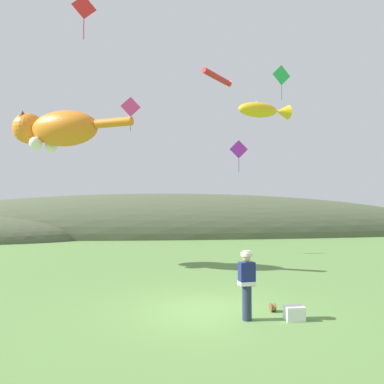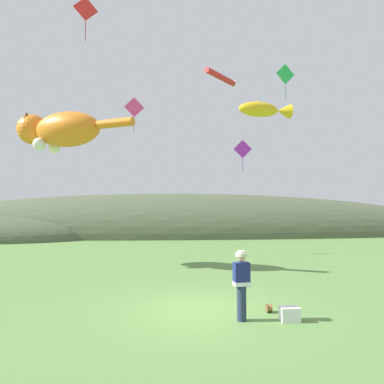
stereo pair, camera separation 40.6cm
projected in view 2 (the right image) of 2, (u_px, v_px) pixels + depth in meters
name	position (u px, v px, depth m)	size (l,w,h in m)	color
ground_plane	(201.00, 310.00, 9.59)	(120.00, 120.00, 0.00)	#5B8442
distant_hill_ridge	(159.00, 235.00, 35.02)	(62.42, 15.55, 8.50)	#4C563D
festival_attendant	(241.00, 283.00, 8.77)	(0.45, 0.32, 1.77)	#232D47
kite_spool	(269.00, 308.00, 9.42)	(0.13, 0.24, 0.24)	olive
picnic_cooler	(290.00, 314.00, 8.69)	(0.49, 0.33, 0.36)	white
kite_giant_cat	(60.00, 130.00, 16.53)	(6.05, 3.28, 1.96)	orange
kite_fish_windsock	(264.00, 110.00, 14.27)	(2.38, 1.02, 0.71)	gold
kite_tube_streamer	(221.00, 77.00, 21.68)	(2.36, 2.51, 0.44)	red
kite_diamond_violet	(243.00, 149.00, 21.84)	(1.18, 0.10, 2.09)	purple
kite_diamond_pink	(134.00, 108.00, 20.89)	(1.21, 0.23, 2.12)	#E53F8C
kite_diamond_green	(285.00, 74.00, 20.36)	(1.21, 0.31, 2.15)	green
kite_diamond_red	(86.00, 9.00, 15.05)	(1.01, 0.40, 1.98)	red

